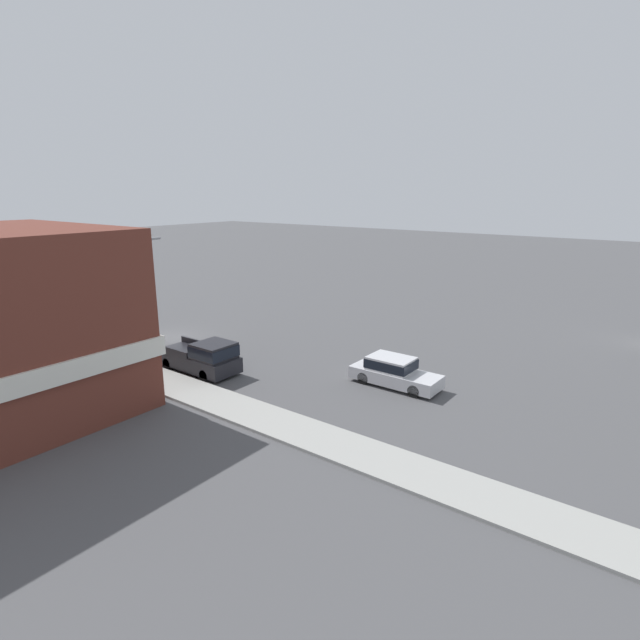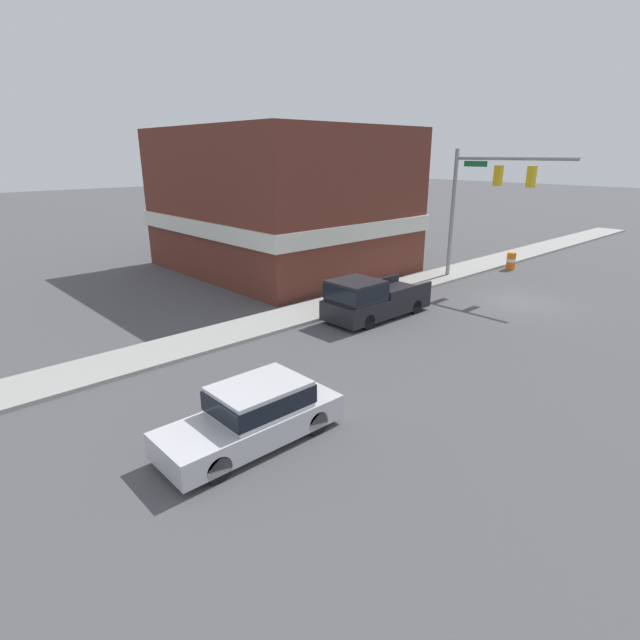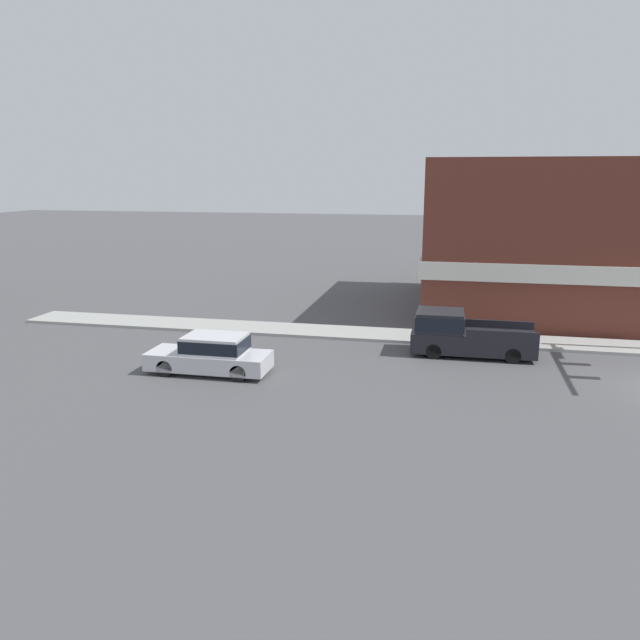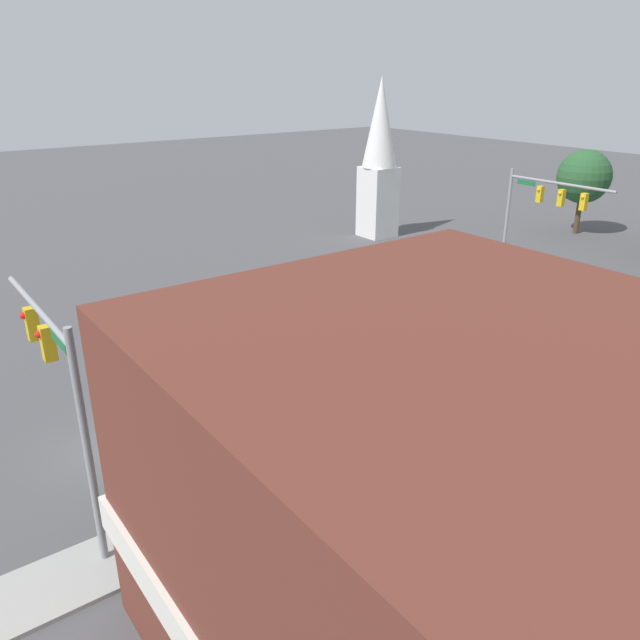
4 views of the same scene
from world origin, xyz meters
TOP-DOWN VIEW (x-y plane):
  - ground_plane at (0.00, 0.00)m, footprint 200.00×200.00m
  - sidewalk_curb at (5.70, 0.00)m, footprint 2.40×60.00m
  - near_signal_assembly at (3.48, -2.02)m, footprint 6.72×0.49m
  - far_signal_assembly at (-3.50, 30.27)m, footprint 7.57×0.49m
  - car_lead at (-1.52, 17.07)m, footprint 1.81×4.85m
  - pickup_truck_parked at (3.27, 7.42)m, footprint 2.07×5.26m
  - corner_brick_building at (14.32, 3.61)m, footprint 14.14×11.92m
  - church_steeple at (-18.37, 29.28)m, footprint 2.82×2.82m
  - backdrop_tree_left_far at (-8.84, 43.71)m, footprint 4.42×4.42m

SIDE VIEW (x-z plane):
  - ground_plane at x=0.00m, z-range 0.00..0.00m
  - sidewalk_curb at x=5.70m, z-range 0.00..0.14m
  - car_lead at x=-1.52m, z-range 0.03..1.59m
  - pickup_truck_parked at x=3.27m, z-range -0.02..1.89m
  - corner_brick_building at x=14.32m, z-range -0.12..8.39m
  - backdrop_tree_left_far at x=-8.84m, z-range 1.29..8.33m
  - far_signal_assembly at x=-3.50m, z-range 1.66..8.65m
  - near_signal_assembly at x=3.48m, z-range 1.60..8.92m
  - church_steeple at x=-18.37m, z-range 0.30..13.07m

